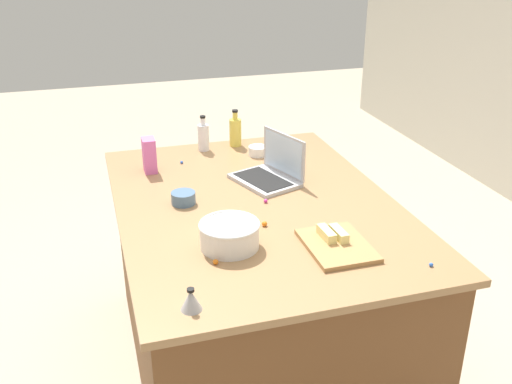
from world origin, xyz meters
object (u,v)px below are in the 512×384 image
bottle_vinegar (203,137)px  kitchen_timer (191,300)px  laptop (271,171)px  bottle_oil (235,131)px  ramekin_small (183,198)px  ramekin_medium (258,151)px  butter_stick_left (326,234)px  candy_bag (149,155)px  butter_stick_right (339,234)px  cutting_board (337,245)px  mixing_bowl_large (230,234)px

bottle_vinegar → kitchen_timer: bottle_vinegar is taller
laptop → bottle_oil: (-0.52, -0.03, 0.03)m
ramekin_small → ramekin_medium: (-0.48, 0.48, -0.00)m
bottle_oil → kitchen_timer: (1.44, -0.52, -0.05)m
bottle_oil → butter_stick_left: 1.16m
ramekin_medium → candy_bag: (0.06, -0.57, 0.06)m
kitchen_timer → candy_bag: bearing=178.8°
butter_stick_right → kitchen_timer: size_ratio=1.43×
candy_bag → ramekin_small: bearing=12.4°
cutting_board → ramekin_small: 0.73m
bottle_vinegar → butter_stick_right: size_ratio=1.75×
mixing_bowl_large → ramekin_medium: mixing_bowl_large is taller
bottle_oil → candy_bag: bottle_oil is taller
candy_bag → laptop: bearing=62.5°
ramekin_medium → kitchen_timer: bearing=-25.5°
cutting_board → butter_stick_left: (-0.05, -0.02, 0.03)m
mixing_bowl_large → bottle_oil: bottle_oil is taller
cutting_board → kitchen_timer: bearing=-69.0°
butter_stick_right → ramekin_small: 0.72m
bottle_oil → cutting_board: size_ratio=0.66×
butter_stick_left → kitchen_timer: size_ratio=1.43×
cutting_board → candy_bag: candy_bag is taller
bottle_vinegar → ramekin_small: bottle_vinegar is taller
butter_stick_right → kitchen_timer: bearing=-66.6°
butter_stick_left → ramekin_medium: 0.97m
ramekin_medium → kitchen_timer: size_ratio=1.27×
kitchen_timer → candy_bag: 1.19m
kitchen_timer → cutting_board: bearing=111.0°
cutting_board → kitchen_timer: size_ratio=3.98×
mixing_bowl_large → bottle_oil: (-1.08, 0.31, 0.03)m
bottle_vinegar → mixing_bowl_large: bearing=-6.8°
kitchen_timer → bottle_vinegar: bearing=166.4°
butter_stick_right → laptop: bearing=-174.3°
cutting_board → candy_bag: bearing=-149.1°
mixing_bowl_large → bottle_vinegar: size_ratio=1.20×
butter_stick_left → laptop: bearing=-178.3°
cutting_board → kitchen_timer: 0.64m
mixing_bowl_large → kitchen_timer: size_ratio=3.00×
bottle_oil → butter_stick_right: bearing=4.8°
bottle_vinegar → ramekin_small: 0.68m
ramekin_medium → candy_bag: bearing=-83.6°
ramekin_small → ramekin_medium: 0.68m
ramekin_small → candy_bag: candy_bag is taller
ramekin_small → cutting_board: bearing=41.4°
bottle_vinegar → butter_stick_left: bottle_vinegar is taller
bottle_oil → ramekin_medium: bottle_oil is taller
mixing_bowl_large → kitchen_timer: mixing_bowl_large is taller
ramekin_small → ramekin_medium: bearing=134.6°
laptop → cutting_board: bearing=3.5°
laptop → ramekin_medium: (-0.34, 0.04, -0.02)m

